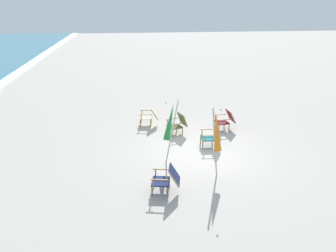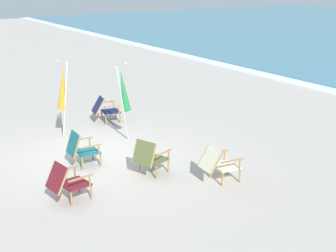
{
  "view_description": "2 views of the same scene",
  "coord_description": "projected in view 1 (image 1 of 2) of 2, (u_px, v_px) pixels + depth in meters",
  "views": [
    {
      "loc": [
        -10.05,
        2.21,
        5.01
      ],
      "look_at": [
        0.49,
        1.04,
        0.8
      ],
      "focal_mm": 35.0,
      "sensor_mm": 36.0,
      "label": 1
    },
    {
      "loc": [
        9.74,
        -4.23,
        4.12
      ],
      "look_at": [
        1.04,
        1.39,
        0.8
      ],
      "focal_mm": 50.0,
      "sensor_mm": 36.0,
      "label": 2
    }
  ],
  "objects": [
    {
      "name": "ground_plane",
      "position": [
        199.0,
        151.0,
        11.35
      ],
      "size": [
        80.0,
        80.0,
        0.0
      ],
      "primitive_type": "plane",
      "color": "#B2AAA0"
    },
    {
      "name": "beach_chair_front_left",
      "position": [
        150.0,
        115.0,
        13.55
      ],
      "size": [
        0.65,
        0.83,
        0.77
      ],
      "color": "beige",
      "rests_on": "ground"
    },
    {
      "name": "beach_chair_mid_center",
      "position": [
        212.0,
        135.0,
        11.59
      ],
      "size": [
        0.62,
        0.7,
        0.82
      ],
      "color": "#196066",
      "rests_on": "ground"
    },
    {
      "name": "beach_chair_back_left",
      "position": [
        178.0,
        123.0,
        12.67
      ],
      "size": [
        0.77,
        0.84,
        0.81
      ],
      "color": "#515B33",
      "rests_on": "ground"
    },
    {
      "name": "beach_chair_back_right",
      "position": [
        167.0,
        178.0,
        8.86
      ],
      "size": [
        0.7,
        0.86,
        0.78
      ],
      "color": "#19234C",
      "rests_on": "ground"
    },
    {
      "name": "beach_chair_front_right",
      "position": [
        226.0,
        119.0,
        13.08
      ],
      "size": [
        0.67,
        0.81,
        0.79
      ],
      "color": "maroon",
      "rests_on": "ground"
    },
    {
      "name": "umbrella_furled_green",
      "position": [
        170.0,
        122.0,
        10.2
      ],
      "size": [
        0.48,
        0.59,
        2.07
      ],
      "color": "#B7B2A8",
      "rests_on": "ground"
    },
    {
      "name": "umbrella_furled_orange",
      "position": [
        217.0,
        132.0,
        9.38
      ],
      "size": [
        0.42,
        0.4,
        2.11
      ],
      "color": "#B7B2A8",
      "rests_on": "ground"
    }
  ]
}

